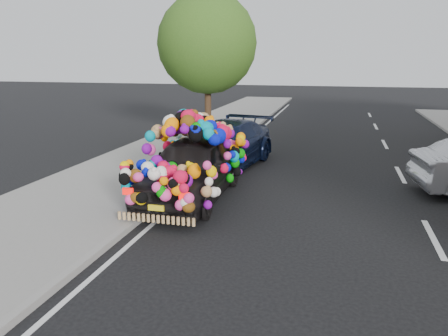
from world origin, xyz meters
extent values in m
plane|color=black|center=(0.00, 0.00, 0.00)|extent=(100.00, 100.00, 0.00)
cube|color=gray|center=(-4.30, 0.00, 0.06)|extent=(4.00, 60.00, 0.12)
cube|color=gray|center=(-2.35, 0.00, 0.07)|extent=(0.15, 60.00, 0.13)
cylinder|color=#332114|center=(-3.80, 9.50, 1.36)|extent=(0.28, 0.28, 2.73)
sphere|color=#2A5216|center=(-3.80, 9.50, 4.03)|extent=(4.20, 4.20, 4.20)
imported|color=black|center=(-1.80, 1.31, 0.76)|extent=(1.81, 4.45, 1.51)
cube|color=red|center=(-2.39, -0.93, 0.78)|extent=(0.22, 0.06, 0.14)
cube|color=red|center=(-1.18, -0.93, 0.78)|extent=(0.22, 0.06, 0.14)
cube|color=yellow|center=(-1.79, -0.94, 0.48)|extent=(0.34, 0.04, 0.12)
imported|color=black|center=(-1.80, 4.50, 0.73)|extent=(2.82, 5.32, 1.47)
camera|label=1|loc=(1.64, -8.67, 3.40)|focal=35.00mm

